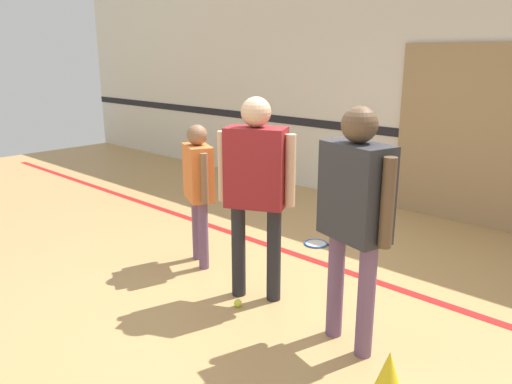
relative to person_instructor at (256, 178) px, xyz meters
The scene contains 11 objects.
ground_plane 1.08m from the person_instructor, 57.72° to the left, with size 16.00×16.00×0.00m, color tan.
wall_back 3.32m from the person_instructor, 88.48° to the left, with size 16.00×0.07×3.20m.
floor_stripe 1.44m from the person_instructor, 84.89° to the left, with size 14.40×0.10×0.01m.
person_instructor is the anchor object (origin of this frame).
person_student_left 0.93m from the person_instructor, behind, with size 0.48×0.37×1.40m.
person_student_right 0.99m from the person_instructor, ahead, with size 0.63×0.38×1.72m.
racket_spare_on_floor 1.76m from the person_instructor, 103.88° to the left, with size 0.47×0.36×0.03m.
tennis_ball_near_instructor 1.06m from the person_instructor, 86.68° to the right, with size 0.07×0.07×0.07m, color #CCE038.
tennis_ball_by_spare_racket 1.89m from the person_instructor, 96.88° to the left, with size 0.07×0.07×0.07m, color #CCE038.
tennis_ball_stray_left 1.25m from the person_instructor, 35.54° to the left, with size 0.07×0.07×0.07m, color #CCE038.
training_cone 1.79m from the person_instructor, 15.36° to the right, with size 0.20×0.20×0.31m.
Camera 1 is at (2.60, -3.02, 2.04)m, focal length 35.00 mm.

